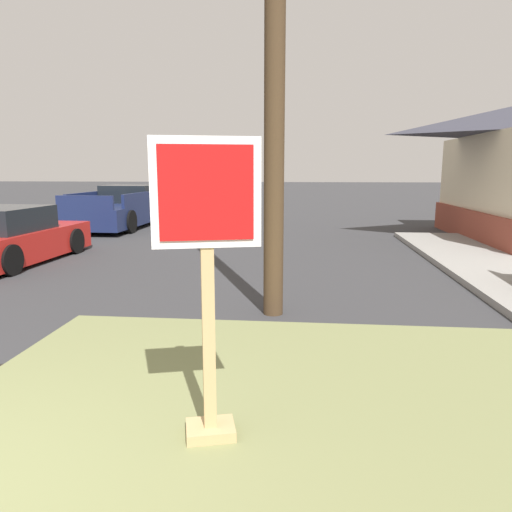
{
  "coord_description": "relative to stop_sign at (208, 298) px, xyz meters",
  "views": [
    {
      "loc": [
        2.54,
        -1.82,
        2.04
      ],
      "look_at": [
        1.95,
        4.16,
        0.94
      ],
      "focal_mm": 32.9,
      "sensor_mm": 36.0,
      "label": 1
    }
  ],
  "objects": [
    {
      "name": "grass_corner_patch",
      "position": [
        0.54,
        -0.08,
        -1.11
      ],
      "size": [
        5.82,
        5.63,
        0.08
      ],
      "primitive_type": "cube",
      "color": "olive",
      "rests_on": "ground"
    },
    {
      "name": "pickup_truck_navy",
      "position": [
        -5.89,
        13.38,
        -0.54
      ],
      "size": [
        2.22,
        5.62,
        1.48
      ],
      "color": "#19234C",
      "rests_on": "ground"
    },
    {
      "name": "parked_sedan_red",
      "position": [
        -5.83,
        6.53,
        -0.61
      ],
      "size": [
        2.01,
        4.1,
        1.25
      ],
      "color": "red",
      "rests_on": "ground"
    },
    {
      "name": "stop_sign",
      "position": [
        0.0,
        0.0,
        0.0
      ],
      "size": [
        0.73,
        0.36,
        2.18
      ],
      "color": "tan",
      "rests_on": "grass_corner_patch"
    }
  ]
}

